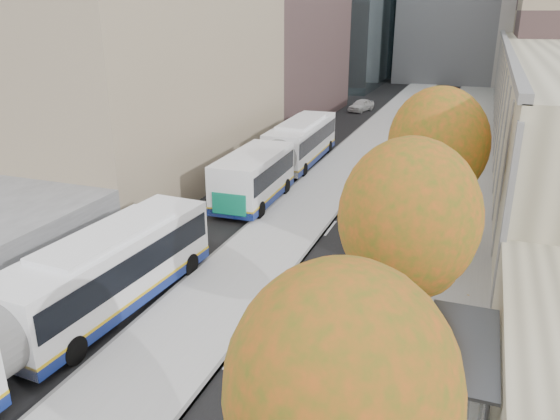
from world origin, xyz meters
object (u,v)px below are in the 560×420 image
at_px(bus_shelter, 468,359).
at_px(bus_near, 27,321).
at_px(bus_far, 284,154).
at_px(distant_car, 361,105).

relative_size(bus_shelter, bus_near, 0.24).
bearing_deg(bus_far, bus_near, -92.67).
distance_m(bus_far, distant_car, 28.43).
distance_m(bus_shelter, bus_near, 13.48).
bearing_deg(bus_near, bus_shelter, 11.75).
distance_m(bus_near, bus_far, 22.94).
bearing_deg(distant_car, bus_near, -73.63).
xyz_separation_m(bus_near, bus_far, (0.45, 22.93, 0.06)).
height_order(bus_shelter, bus_far, bus_far).
height_order(bus_shelter, bus_near, bus_near).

